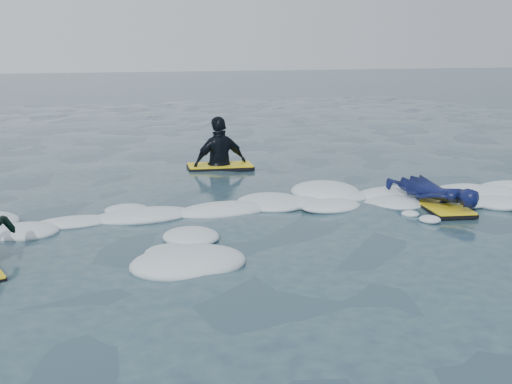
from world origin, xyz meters
The scene contains 4 objects.
ground centered at (0.00, 0.00, 0.00)m, with size 120.00×120.00×0.00m, color #182B3B.
foam_band centered at (0.00, 1.03, 0.00)m, with size 12.00×3.10×0.30m, color silver, non-canonical shape.
prone_woman_unit centered at (3.00, 0.76, 0.21)m, with size 0.83×1.65×0.41m.
waiting_rider_unit centered at (1.08, 4.81, 0.08)m, with size 1.35×0.90×1.86m.
Camera 1 is at (-2.74, -6.69, 2.24)m, focal length 45.00 mm.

